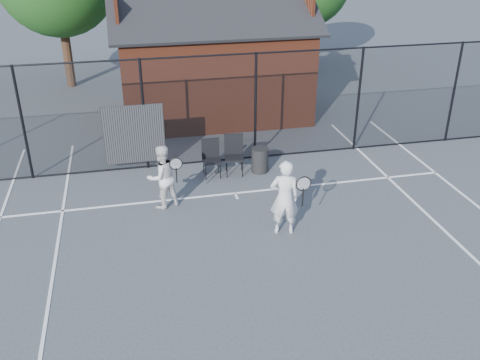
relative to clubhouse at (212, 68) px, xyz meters
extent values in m
plane|color=#404649|center=(-0.50, -9.00, -1.61)|extent=(80.00, 80.00, 0.00)
cube|color=white|center=(-0.50, -6.00, -1.60)|extent=(11.00, 0.06, 0.01)
cube|color=white|center=(-0.50, -6.15, -1.60)|extent=(0.06, 0.30, 0.01)
cylinder|color=black|center=(-5.50, -4.00, -0.11)|extent=(0.07, 0.07, 3.00)
cylinder|color=black|center=(-2.50, -4.00, -0.11)|extent=(0.07, 0.07, 3.00)
cylinder|color=black|center=(0.50, -4.00, -0.11)|extent=(0.07, 0.07, 3.00)
cylinder|color=black|center=(3.50, -4.00, -0.11)|extent=(0.07, 0.07, 3.00)
cylinder|color=black|center=(6.50, -4.00, -0.11)|extent=(0.07, 0.07, 3.00)
cylinder|color=black|center=(-0.50, -4.00, 1.36)|extent=(22.00, 0.04, 0.04)
cylinder|color=black|center=(-0.50, -4.00, -1.58)|extent=(22.00, 0.04, 0.04)
cube|color=black|center=(-0.50, -4.00, -0.11)|extent=(22.00, 3.00, 0.01)
cube|color=black|center=(-2.80, -4.02, -0.61)|extent=(1.60, 0.04, 1.60)
cube|color=maroon|center=(0.00, 0.00, -0.11)|extent=(6.00, 4.00, 3.00)
cube|color=black|center=(0.00, -1.00, 1.92)|extent=(6.50, 2.36, 1.32)
cube|color=black|center=(0.00, 1.00, 1.92)|extent=(6.50, 2.36, 1.32)
cube|color=maroon|center=(-2.95, 0.00, 1.92)|extent=(0.10, 2.80, 1.06)
cube|color=maroon|center=(2.95, 0.00, 1.92)|extent=(0.10, 2.80, 1.06)
cylinder|color=black|center=(-5.00, 4.50, -0.35)|extent=(0.36, 0.36, 2.52)
cylinder|color=black|center=(5.00, 5.50, -0.49)|extent=(0.36, 0.36, 2.23)
imported|color=white|center=(0.15, -7.98, -0.76)|extent=(0.68, 0.52, 1.70)
torus|color=black|center=(0.43, -8.32, -0.30)|extent=(0.33, 0.03, 0.33)
cylinder|color=black|center=(0.43, -8.32, -0.61)|extent=(0.03, 0.03, 0.41)
imported|color=white|center=(-2.28, -6.26, -0.84)|extent=(0.91, 0.82, 1.54)
torus|color=black|center=(-1.97, -6.57, -0.40)|extent=(0.30, 0.02, 0.30)
cylinder|color=black|center=(-1.97, -6.57, -0.68)|extent=(0.03, 0.03, 0.37)
cube|color=black|center=(-0.89, -4.90, -1.12)|extent=(0.47, 0.49, 0.97)
cube|color=black|center=(-0.29, -4.90, -1.09)|extent=(0.56, 0.58, 1.03)
cylinder|color=#252525|center=(0.41, -4.90, -1.27)|extent=(0.50, 0.50, 0.67)
camera|label=1|loc=(-2.91, -17.46, 4.58)|focal=40.00mm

